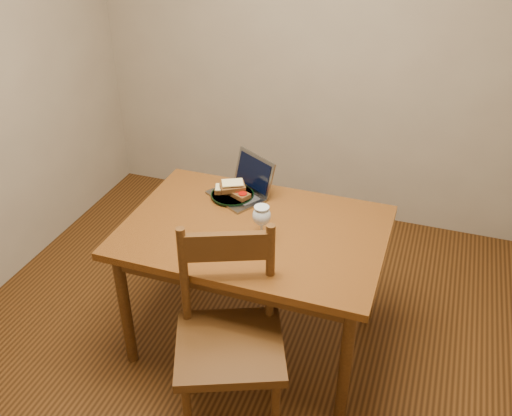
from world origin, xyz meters
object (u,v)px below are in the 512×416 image
(chair, at_px, (229,332))
(milk_glass, at_px, (262,222))
(table, at_px, (254,242))
(plate, at_px, (232,196))
(laptop, at_px, (244,185))

(chair, bearing_deg, milk_glass, 68.71)
(chair, bearing_deg, table, 74.81)
(plate, bearing_deg, milk_glass, -48.51)
(chair, height_order, plate, chair)
(chair, bearing_deg, laptop, 82.84)
(chair, distance_m, plate, 0.86)
(table, distance_m, milk_glass, 0.19)
(table, relative_size, laptop, 3.39)
(plate, bearing_deg, laptop, 47.83)
(milk_glass, distance_m, laptop, 0.43)
(table, xyz_separation_m, chair, (0.07, -0.53, -0.11))
(milk_glass, bearing_deg, plate, 131.49)
(plate, relative_size, laptop, 0.61)
(milk_glass, bearing_deg, table, 135.36)
(plate, bearing_deg, table, -49.49)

